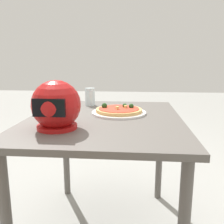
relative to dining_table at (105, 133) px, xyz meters
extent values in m
cube|color=#5B5651|center=(0.00, 0.00, 0.08)|extent=(0.87, 1.07, 0.03)
cylinder|color=#5B5651|center=(-0.37, -0.48, -0.31)|extent=(0.05, 0.05, 0.75)
cylinder|color=#5B5651|center=(0.37, -0.48, -0.31)|extent=(0.05, 0.05, 0.75)
cylinder|color=white|center=(-0.08, -0.10, 0.10)|extent=(0.33, 0.33, 0.01)
cylinder|color=tan|center=(-0.08, -0.10, 0.12)|extent=(0.28, 0.28, 0.02)
cylinder|color=red|center=(-0.08, -0.10, 0.13)|extent=(0.25, 0.25, 0.00)
sphere|color=#234C1E|center=(-0.11, -0.14, 0.14)|extent=(0.03, 0.03, 0.03)
sphere|color=#234C1E|center=(-0.15, -0.13, 0.14)|extent=(0.03, 0.03, 0.03)
sphere|color=#234C1E|center=(0.02, -0.12, 0.14)|extent=(0.03, 0.03, 0.03)
cylinder|color=#E0D172|center=(-0.07, -0.08, 0.14)|extent=(0.02, 0.02, 0.02)
cylinder|color=#E0D172|center=(-0.07, -0.08, 0.14)|extent=(0.02, 0.02, 0.01)
cylinder|color=#E0D172|center=(-0.11, -0.12, 0.14)|extent=(0.03, 0.03, 0.02)
sphere|color=#B21414|center=(0.20, 0.25, 0.21)|extent=(0.23, 0.23, 0.23)
cylinder|color=#B21414|center=(0.20, 0.25, 0.11)|extent=(0.19, 0.19, 0.02)
cube|color=black|center=(0.20, 0.36, 0.22)|extent=(0.14, 0.02, 0.08)
cylinder|color=silver|center=(0.15, -0.36, 0.16)|extent=(0.07, 0.07, 0.12)
camera|label=1|loc=(-0.16, 1.38, 0.43)|focal=39.69mm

